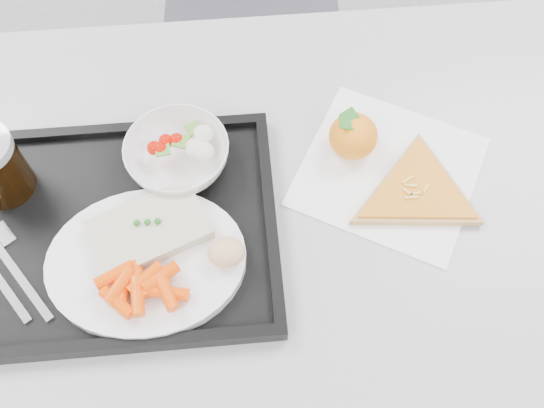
% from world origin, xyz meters
% --- Properties ---
extents(room, '(6.04, 7.04, 2.84)m').
position_xyz_m(room, '(0.00, 0.00, 1.40)').
color(room, gray).
rests_on(room, ground).
extents(table, '(1.20, 0.80, 0.75)m').
position_xyz_m(table, '(0.00, 0.30, 0.68)').
color(table, silver).
rests_on(table, ground).
extents(tray, '(0.45, 0.35, 0.03)m').
position_xyz_m(tray, '(-0.17, 0.29, 0.76)').
color(tray, black).
rests_on(tray, table).
extents(dinner_plate, '(0.27, 0.27, 0.02)m').
position_xyz_m(dinner_plate, '(-0.13, 0.24, 0.77)').
color(dinner_plate, white).
rests_on(dinner_plate, tray).
extents(fish_fillet, '(0.18, 0.14, 0.03)m').
position_xyz_m(fish_fillet, '(-0.12, 0.28, 0.79)').
color(fish_fillet, beige).
rests_on(fish_fillet, dinner_plate).
extents(bread_roll, '(0.05, 0.05, 0.03)m').
position_xyz_m(bread_roll, '(-0.02, 0.23, 0.80)').
color(bread_roll, tan).
rests_on(bread_roll, dinner_plate).
extents(salad_bowl, '(0.15, 0.15, 0.05)m').
position_xyz_m(salad_bowl, '(-0.08, 0.39, 0.79)').
color(salad_bowl, white).
rests_on(salad_bowl, tray).
extents(cutlery, '(0.13, 0.16, 0.01)m').
position_xyz_m(cutlery, '(-0.33, 0.26, 0.77)').
color(cutlery, silver).
rests_on(cutlery, tray).
extents(napkin, '(0.34, 0.33, 0.00)m').
position_xyz_m(napkin, '(0.23, 0.36, 0.75)').
color(napkin, white).
rests_on(napkin, table).
extents(tangerine, '(0.08, 0.08, 0.07)m').
position_xyz_m(tangerine, '(0.18, 0.41, 0.79)').
color(tangerine, '#F86700').
rests_on(tangerine, napkin).
extents(pizza_slice, '(0.29, 0.29, 0.02)m').
position_xyz_m(pizza_slice, '(0.26, 0.32, 0.76)').
color(pizza_slice, tan).
rests_on(pizza_slice, napkin).
extents(carrot_pile, '(0.12, 0.08, 0.02)m').
position_xyz_m(carrot_pile, '(-0.13, 0.19, 0.80)').
color(carrot_pile, '#FD4B03').
rests_on(carrot_pile, dinner_plate).
extents(salad_contents, '(0.10, 0.07, 0.03)m').
position_xyz_m(salad_contents, '(-0.07, 0.40, 0.80)').
color(salad_contents, '#CB0C00').
rests_on(salad_contents, salad_bowl).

